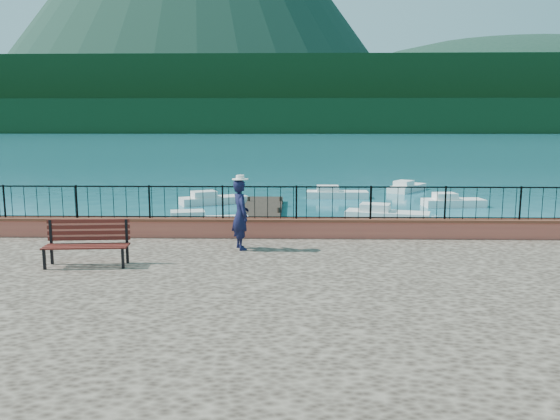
{
  "coord_description": "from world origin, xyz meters",
  "views": [
    {
      "loc": [
        -0.41,
        -12.35,
        4.55
      ],
      "look_at": [
        -0.75,
        2.0,
        2.3
      ],
      "focal_mm": 35.0,
      "sensor_mm": 36.0,
      "label": 1
    }
  ],
  "objects_px": {
    "person": "(241,215)",
    "boat_2": "(454,199)",
    "boat_1": "(387,212)",
    "boat_4": "(337,192)",
    "boat_0": "(202,219)",
    "boat_3": "(214,197)",
    "park_bench": "(87,253)",
    "boat_5": "(407,185)"
  },
  "relations": [
    {
      "from": "boat_0",
      "to": "boat_2",
      "type": "xyz_separation_m",
      "value": [
        13.09,
        6.64,
        0.0
      ]
    },
    {
      "from": "park_bench",
      "to": "boat_1",
      "type": "height_order",
      "value": "park_bench"
    },
    {
      "from": "boat_3",
      "to": "boat_5",
      "type": "distance_m",
      "value": 14.1
    },
    {
      "from": "person",
      "to": "park_bench",
      "type": "bearing_deg",
      "value": 95.83
    },
    {
      "from": "boat_0",
      "to": "park_bench",
      "type": "bearing_deg",
      "value": -107.43
    },
    {
      "from": "boat_1",
      "to": "boat_3",
      "type": "height_order",
      "value": "same"
    },
    {
      "from": "park_bench",
      "to": "person",
      "type": "bearing_deg",
      "value": 23.13
    },
    {
      "from": "person",
      "to": "boat_1",
      "type": "relative_size",
      "value": 0.48
    },
    {
      "from": "boat_4",
      "to": "park_bench",
      "type": "bearing_deg",
      "value": -108.52
    },
    {
      "from": "boat_0",
      "to": "boat_2",
      "type": "height_order",
      "value": "same"
    },
    {
      "from": "park_bench",
      "to": "boat_4",
      "type": "distance_m",
      "value": 22.85
    },
    {
      "from": "boat_2",
      "to": "boat_4",
      "type": "distance_m",
      "value": 7.2
    },
    {
      "from": "boat_4",
      "to": "boat_5",
      "type": "height_order",
      "value": "same"
    },
    {
      "from": "boat_4",
      "to": "boat_5",
      "type": "distance_m",
      "value": 6.32
    },
    {
      "from": "boat_0",
      "to": "boat_3",
      "type": "distance_m",
      "value": 7.38
    },
    {
      "from": "boat_5",
      "to": "boat_3",
      "type": "bearing_deg",
      "value": 151.74
    },
    {
      "from": "boat_0",
      "to": "boat_3",
      "type": "height_order",
      "value": "same"
    },
    {
      "from": "boat_1",
      "to": "boat_2",
      "type": "relative_size",
      "value": 1.18
    },
    {
      "from": "boat_3",
      "to": "boat_4",
      "type": "xyz_separation_m",
      "value": [
        7.37,
        2.83,
        0.0
      ]
    },
    {
      "from": "person",
      "to": "boat_4",
      "type": "bearing_deg",
      "value": -34.28
    },
    {
      "from": "park_bench",
      "to": "boat_0",
      "type": "xyz_separation_m",
      "value": [
        0.86,
        11.3,
        -1.12
      ]
    },
    {
      "from": "boat_3",
      "to": "boat_4",
      "type": "relative_size",
      "value": 0.99
    },
    {
      "from": "park_bench",
      "to": "boat_4",
      "type": "xyz_separation_m",
      "value": [
        7.69,
        21.49,
        -1.12
      ]
    },
    {
      "from": "person",
      "to": "boat_5",
      "type": "distance_m",
      "value": 25.14
    },
    {
      "from": "person",
      "to": "boat_2",
      "type": "relative_size",
      "value": 0.57
    },
    {
      "from": "boat_5",
      "to": "boat_4",
      "type": "bearing_deg",
      "value": 159.79
    },
    {
      "from": "person",
      "to": "boat_2",
      "type": "xyz_separation_m",
      "value": [
        10.44,
        16.07,
        -1.75
      ]
    },
    {
      "from": "boat_2",
      "to": "boat_3",
      "type": "relative_size",
      "value": 0.88
    },
    {
      "from": "park_bench",
      "to": "boat_1",
      "type": "xyz_separation_m",
      "value": [
        9.47,
        13.41,
        -1.12
      ]
    },
    {
      "from": "boat_1",
      "to": "boat_4",
      "type": "distance_m",
      "value": 8.28
    },
    {
      "from": "park_bench",
      "to": "boat_0",
      "type": "bearing_deg",
      "value": 80.68
    },
    {
      "from": "boat_2",
      "to": "boat_3",
      "type": "height_order",
      "value": "same"
    },
    {
      "from": "boat_2",
      "to": "boat_5",
      "type": "relative_size",
      "value": 0.87
    },
    {
      "from": "boat_3",
      "to": "boat_5",
      "type": "relative_size",
      "value": 0.99
    },
    {
      "from": "park_bench",
      "to": "person",
      "type": "height_order",
      "value": "person"
    },
    {
      "from": "park_bench",
      "to": "boat_5",
      "type": "distance_m",
      "value": 28.26
    },
    {
      "from": "boat_0",
      "to": "boat_3",
      "type": "bearing_deg",
      "value": 81.15
    },
    {
      "from": "boat_0",
      "to": "boat_1",
      "type": "bearing_deg",
      "value": 0.64
    },
    {
      "from": "park_bench",
      "to": "boat_0",
      "type": "height_order",
      "value": "park_bench"
    },
    {
      "from": "person",
      "to": "boat_4",
      "type": "xyz_separation_m",
      "value": [
        4.18,
        19.62,
        -1.75
      ]
    },
    {
      "from": "boat_1",
      "to": "boat_3",
      "type": "xyz_separation_m",
      "value": [
        -9.15,
        5.26,
        0.0
      ]
    },
    {
      "from": "boat_2",
      "to": "boat_3",
      "type": "xyz_separation_m",
      "value": [
        -13.64,
        0.71,
        0.0
      ]
    }
  ]
}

